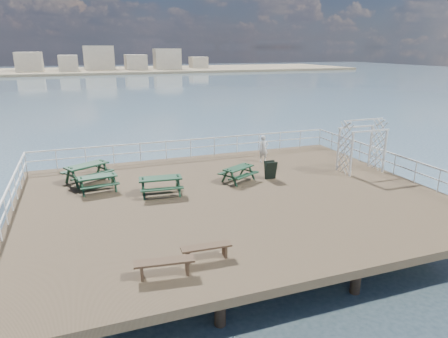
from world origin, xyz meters
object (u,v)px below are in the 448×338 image
(flat_bench_near, at_px, (206,249))
(person, at_px, (264,149))
(picnic_table_a, at_px, (87,169))
(trellis_arbor, at_px, (361,148))
(picnic_table_d, at_px, (98,180))
(flat_bench_far, at_px, (165,264))
(picnic_table_c, at_px, (238,171))
(picnic_table_b, at_px, (161,182))

(flat_bench_near, height_order, person, person)
(picnic_table_a, height_order, trellis_arbor, trellis_arbor)
(trellis_arbor, relative_size, person, 1.83)
(trellis_arbor, bearing_deg, person, 140.52)
(picnic_table_a, xyz_separation_m, picnic_table_d, (0.39, -1.61, -0.10))
(flat_bench_far, bearing_deg, person, 58.89)
(picnic_table_a, xyz_separation_m, picnic_table_c, (6.90, -2.41, -0.12))
(picnic_table_a, height_order, person, person)
(picnic_table_a, distance_m, flat_bench_far, 9.73)
(flat_bench_far, xyz_separation_m, person, (7.72, 9.82, 0.39))
(picnic_table_c, distance_m, flat_bench_near, 7.62)
(trellis_arbor, distance_m, person, 5.24)
(trellis_arbor, bearing_deg, flat_bench_far, -150.53)
(picnic_table_d, relative_size, flat_bench_near, 1.17)
(trellis_arbor, bearing_deg, picnic_table_c, 174.70)
(picnic_table_b, relative_size, flat_bench_far, 1.13)
(picnic_table_c, bearing_deg, trellis_arbor, -33.84)
(picnic_table_a, height_order, flat_bench_near, picnic_table_a)
(picnic_table_d, height_order, person, person)
(flat_bench_near, xyz_separation_m, person, (6.33, 9.32, 0.42))
(picnic_table_b, relative_size, person, 1.30)
(picnic_table_a, xyz_separation_m, flat_bench_near, (3.18, -9.06, -0.28))
(flat_bench_far, bearing_deg, trellis_arbor, 35.96)
(flat_bench_near, bearing_deg, flat_bench_far, -158.06)
(picnic_table_d, xyz_separation_m, flat_bench_far, (1.39, -7.95, -0.16))
(picnic_table_c, bearing_deg, flat_bench_near, -147.22)
(picnic_table_d, bearing_deg, picnic_table_b, -35.54)
(picnic_table_b, height_order, flat_bench_far, picnic_table_b)
(picnic_table_a, bearing_deg, picnic_table_b, -73.56)
(picnic_table_b, distance_m, flat_bench_far, 6.68)
(flat_bench_near, xyz_separation_m, flat_bench_far, (-1.40, -0.50, 0.03))
(picnic_table_c, relative_size, trellis_arbor, 0.74)
(picnic_table_a, distance_m, picnic_table_c, 7.31)
(picnic_table_b, xyz_separation_m, picnic_table_d, (-2.59, 1.38, -0.05))
(picnic_table_a, distance_m, person, 9.51)
(picnic_table_c, distance_m, flat_bench_far, 8.79)
(picnic_table_d, xyz_separation_m, person, (9.11, 1.87, 0.23))
(picnic_table_c, xyz_separation_m, flat_bench_near, (-3.72, -6.65, -0.17))
(picnic_table_a, bearing_deg, picnic_table_d, -104.73)
(picnic_table_b, relative_size, picnic_table_d, 1.07)
(flat_bench_near, bearing_deg, person, 58.15)
(picnic_table_d, bearing_deg, flat_bench_far, -87.53)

